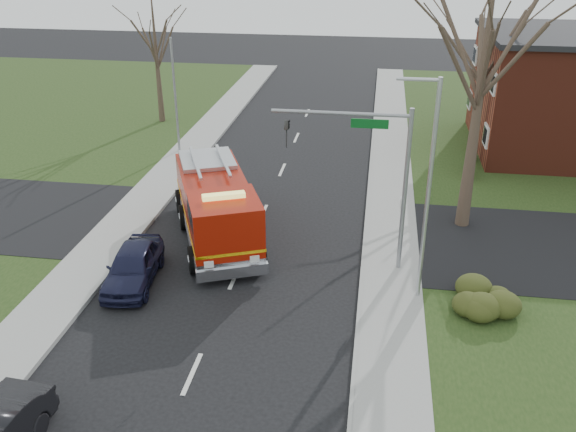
# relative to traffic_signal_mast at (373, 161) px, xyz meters

# --- Properties ---
(ground) EXTENTS (120.00, 120.00, 0.00)m
(ground) POSITION_rel_traffic_signal_mast_xyz_m (-5.21, -1.50, -4.71)
(ground) COLOR black
(ground) RESTS_ON ground
(sidewalk_right) EXTENTS (2.40, 80.00, 0.15)m
(sidewalk_right) POSITION_rel_traffic_signal_mast_xyz_m (0.99, -1.50, -4.63)
(sidewalk_right) COLOR gray
(sidewalk_right) RESTS_ON ground
(sidewalk_left) EXTENTS (2.40, 80.00, 0.15)m
(sidewalk_left) POSITION_rel_traffic_signal_mast_xyz_m (-11.41, -1.50, -4.63)
(sidewalk_left) COLOR gray
(sidewalk_left) RESTS_ON ground
(health_center_sign) EXTENTS (0.12, 2.00, 1.40)m
(health_center_sign) POSITION_rel_traffic_signal_mast_xyz_m (5.29, 11.00, -3.83)
(health_center_sign) COLOR #4A1112
(health_center_sign) RESTS_ON ground
(hedge_corner) EXTENTS (2.80, 2.00, 0.90)m
(hedge_corner) POSITION_rel_traffic_signal_mast_xyz_m (3.79, -2.50, -4.13)
(hedge_corner) COLOR #263413
(hedge_corner) RESTS_ON lawn_right
(bare_tree_near) EXTENTS (6.00, 6.00, 12.00)m
(bare_tree_near) POSITION_rel_traffic_signal_mast_xyz_m (4.29, 4.50, 2.71)
(bare_tree_near) COLOR #392A21
(bare_tree_near) RESTS_ON ground
(bare_tree_far) EXTENTS (5.25, 5.25, 10.50)m
(bare_tree_far) POSITION_rel_traffic_signal_mast_xyz_m (5.79, 13.50, 1.78)
(bare_tree_far) COLOR #392A21
(bare_tree_far) RESTS_ON ground
(bare_tree_left) EXTENTS (4.50, 4.50, 9.00)m
(bare_tree_left) POSITION_rel_traffic_signal_mast_xyz_m (-15.21, 18.50, 0.86)
(bare_tree_left) COLOR #392A21
(bare_tree_left) RESTS_ON ground
(traffic_signal_mast) EXTENTS (5.29, 0.18, 6.80)m
(traffic_signal_mast) POSITION_rel_traffic_signal_mast_xyz_m (0.00, 0.00, 0.00)
(traffic_signal_mast) COLOR gray
(traffic_signal_mast) RESTS_ON ground
(streetlight_pole) EXTENTS (1.48, 0.16, 8.40)m
(streetlight_pole) POSITION_rel_traffic_signal_mast_xyz_m (1.93, -2.00, -0.16)
(streetlight_pole) COLOR #B7BABF
(streetlight_pole) RESTS_ON ground
(utility_pole_far) EXTENTS (0.14, 0.14, 7.00)m
(utility_pole_far) POSITION_rel_traffic_signal_mast_xyz_m (-12.01, 12.50, -1.21)
(utility_pole_far) COLOR gray
(utility_pole_far) RESTS_ON ground
(fire_engine) EXTENTS (5.75, 8.66, 3.31)m
(fire_engine) POSITION_rel_traffic_signal_mast_xyz_m (-6.71, 1.57, -3.21)
(fire_engine) COLOR #961506
(fire_engine) RESTS_ON ground
(parked_car_maroon) EXTENTS (2.24, 4.54, 1.49)m
(parked_car_maroon) POSITION_rel_traffic_signal_mast_xyz_m (-9.05, -2.50, -3.96)
(parked_car_maroon) COLOR #181935
(parked_car_maroon) RESTS_ON ground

